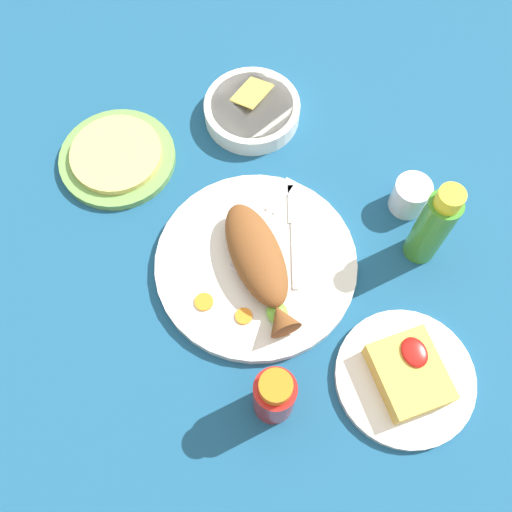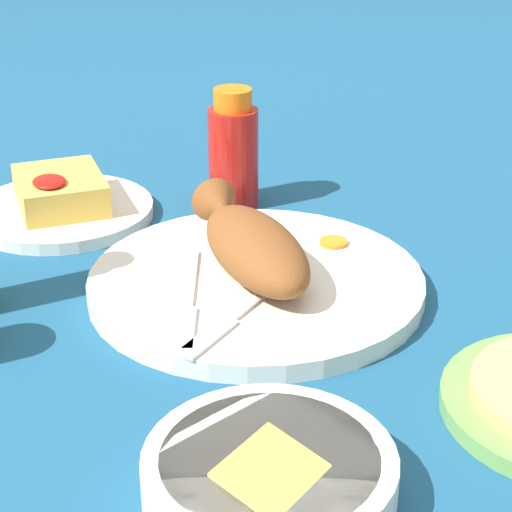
% 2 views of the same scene
% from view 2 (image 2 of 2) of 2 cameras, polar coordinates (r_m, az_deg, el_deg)
% --- Properties ---
extents(ground_plane, '(4.00, 4.00, 0.00)m').
position_cam_2_polar(ground_plane, '(0.88, 0.00, -2.21)').
color(ground_plane, navy).
extents(main_plate, '(0.32, 0.32, 0.02)m').
position_cam_2_polar(main_plate, '(0.88, 0.00, -1.70)').
color(main_plate, silver).
rests_on(main_plate, ground_plane).
extents(fried_fish, '(0.22, 0.08, 0.05)m').
position_cam_2_polar(fried_fish, '(0.87, -0.29, 0.74)').
color(fried_fish, brown).
rests_on(fried_fish, main_plate).
extents(fork_near, '(0.13, 0.15, 0.00)m').
position_cam_2_polar(fork_near, '(0.81, -1.23, -3.65)').
color(fork_near, silver).
rests_on(fork_near, main_plate).
extents(fork_far, '(0.18, 0.08, 0.00)m').
position_cam_2_polar(fork_far, '(0.83, -4.22, -2.89)').
color(fork_far, silver).
rests_on(fork_far, main_plate).
extents(carrot_slice_near, '(0.03, 0.03, 0.00)m').
position_cam_2_polar(carrot_slice_near, '(0.94, 4.79, 0.84)').
color(carrot_slice_near, orange).
rests_on(carrot_slice_near, main_plate).
extents(carrot_slice_mid, '(0.03, 0.03, 0.00)m').
position_cam_2_polar(carrot_slice_mid, '(0.96, 1.07, 1.41)').
color(carrot_slice_mid, orange).
rests_on(carrot_slice_mid, main_plate).
extents(lime_wedge_main, '(0.04, 0.03, 0.02)m').
position_cam_2_polar(lime_wedge_main, '(0.95, -2.15, 1.75)').
color(lime_wedge_main, '#6BB233').
rests_on(lime_wedge_main, main_plate).
extents(hot_sauce_bottle_red, '(0.06, 0.06, 0.14)m').
position_cam_2_polar(hot_sauce_bottle_red, '(1.06, -1.41, 6.42)').
color(hot_sauce_bottle_red, '#B21914').
rests_on(hot_sauce_bottle_red, ground_plane).
extents(side_plate_fries, '(0.20, 0.20, 0.01)m').
position_cam_2_polar(side_plate_fries, '(1.07, -11.83, 2.71)').
color(side_plate_fries, silver).
rests_on(side_plate_fries, ground_plane).
extents(fries_pile, '(0.11, 0.09, 0.04)m').
position_cam_2_polar(fries_pile, '(1.06, -11.97, 3.97)').
color(fries_pile, gold).
rests_on(fries_pile, side_plate_fries).
extents(guacamole_bowl, '(0.17, 0.17, 0.05)m').
position_cam_2_polar(guacamole_bowl, '(0.63, 0.84, -13.30)').
color(guacamole_bowl, white).
rests_on(guacamole_bowl, ground_plane).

